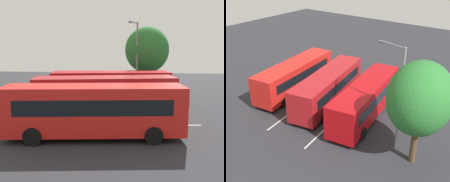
{
  "view_description": "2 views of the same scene",
  "coord_description": "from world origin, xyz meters",
  "views": [
    {
      "loc": [
        -2.77,
        19.1,
        5.29
      ],
      "look_at": [
        -0.67,
        -1.06,
        1.88
      ],
      "focal_mm": 43.04,
      "sensor_mm": 36.0,
      "label": 1
    },
    {
      "loc": [
        -19.39,
        -15.38,
        13.26
      ],
      "look_at": [
        0.25,
        -0.76,
        1.26
      ],
      "focal_mm": 46.69,
      "sensor_mm": 36.0,
      "label": 2
    }
  ],
  "objects": [
    {
      "name": "lane_stripe_inner_left",
      "position": [
        0.0,
        2.04,
        0.0
      ],
      "size": [
        13.9,
        2.08,
        0.01
      ],
      "primitive_type": "cube",
      "rotation": [
        0.0,
        0.0,
        0.14
      ],
      "color": "silver",
      "rests_on": "ground"
    },
    {
      "name": "bus_center_left",
      "position": [
        -0.25,
        -0.03,
        1.7
      ],
      "size": [
        10.48,
        4.36,
        3.07
      ],
      "rotation": [
        0.0,
        0.0,
        0.19
      ],
      "color": "#AD191E",
      "rests_on": "ground"
    },
    {
      "name": "lane_stripe_outer_left",
      "position": [
        0.0,
        -2.04,
        0.0
      ],
      "size": [
        13.9,
        2.08,
        0.01
      ],
      "primitive_type": "cube",
      "rotation": [
        0.0,
        0.0,
        0.14
      ],
      "color": "silver",
      "rests_on": "ground"
    },
    {
      "name": "depot_tree",
      "position": [
        -3.49,
        -9.91,
        4.86
      ],
      "size": [
        4.63,
        4.17,
        7.31
      ],
      "color": "#4C3823",
      "rests_on": "ground"
    },
    {
      "name": "ground_plane",
      "position": [
        0.0,
        0.0,
        0.0
      ],
      "size": [
        68.88,
        68.88,
        0.0
      ],
      "primitive_type": "plane",
      "color": "#2B2B30"
    },
    {
      "name": "bus_center_right",
      "position": [
        -0.16,
        4.33,
        1.7
      ],
      "size": [
        10.44,
        3.71,
        3.07
      ],
      "rotation": [
        0.0,
        0.0,
        0.13
      ],
      "color": "red",
      "rests_on": "ground"
    },
    {
      "name": "street_lamp",
      "position": [
        -2.39,
        -7.94,
        4.39
      ],
      "size": [
        0.87,
        2.42,
        7.61
      ],
      "rotation": [
        0.0,
        0.0,
        1.28
      ],
      "color": "gray",
      "rests_on": "ground"
    },
    {
      "name": "pedestrian",
      "position": [
        8.11,
        -1.35,
        0.96
      ],
      "size": [
        0.43,
        0.43,
        1.64
      ],
      "rotation": [
        0.0,
        0.0,
        2.64
      ],
      "color": "#232833",
      "rests_on": "ground"
    },
    {
      "name": "bus_far_left",
      "position": [
        -0.24,
        -4.11,
        1.7
      ],
      "size": [
        10.46,
        3.99,
        3.07
      ],
      "rotation": [
        0.0,
        0.0,
        0.16
      ],
      "color": "#B70C11",
      "rests_on": "ground"
    }
  ]
}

